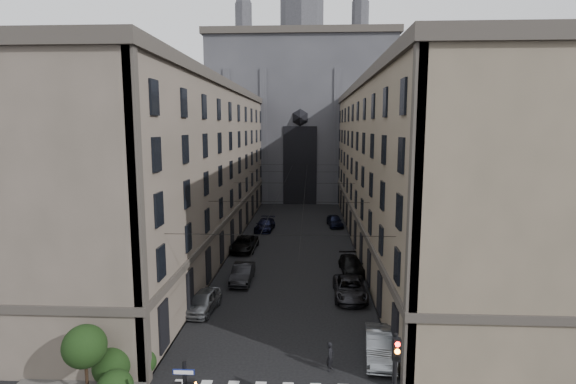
% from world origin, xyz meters
% --- Properties ---
extents(sidewalk_left, '(7.00, 80.00, 0.15)m').
position_xyz_m(sidewalk_left, '(-10.50, 36.00, 0.07)').
color(sidewalk_left, '#383533').
rests_on(sidewalk_left, ground).
extents(sidewalk_right, '(7.00, 80.00, 0.15)m').
position_xyz_m(sidewalk_right, '(10.50, 36.00, 0.07)').
color(sidewalk_right, '#383533').
rests_on(sidewalk_right, ground).
extents(building_left, '(13.60, 60.60, 18.85)m').
position_xyz_m(building_left, '(-13.44, 36.00, 9.34)').
color(building_left, '#50483D').
rests_on(building_left, ground).
extents(building_right, '(13.60, 60.60, 18.85)m').
position_xyz_m(building_right, '(13.44, 36.00, 9.34)').
color(building_right, brown).
rests_on(building_right, ground).
extents(gothic_tower, '(35.00, 23.00, 58.00)m').
position_xyz_m(gothic_tower, '(0.00, 74.96, 17.80)').
color(gothic_tower, '#2D2D33').
rests_on(gothic_tower, ground).
extents(traffic_light_right, '(0.34, 0.50, 5.20)m').
position_xyz_m(traffic_light_right, '(5.60, 1.92, 3.29)').
color(traffic_light_right, black).
rests_on(traffic_light_right, ground).
extents(shrub_cluster, '(3.90, 4.40, 3.90)m').
position_xyz_m(shrub_cluster, '(-8.72, 5.01, 1.80)').
color(shrub_cluster, black).
rests_on(shrub_cluster, sidewalk_left).
extents(tram_wires, '(14.00, 60.00, 0.43)m').
position_xyz_m(tram_wires, '(0.00, 35.63, 7.25)').
color(tram_wires, black).
rests_on(tram_wires, ground).
extents(car_left_near, '(2.36, 4.79, 1.57)m').
position_xyz_m(car_left_near, '(-6.20, 15.92, 0.79)').
color(car_left_near, slate).
rests_on(car_left_near, ground).
extents(car_left_midnear, '(1.77, 4.95, 1.63)m').
position_xyz_m(car_left_midnear, '(-4.20, 22.55, 0.81)').
color(car_left_midnear, black).
rests_on(car_left_midnear, ground).
extents(car_left_midfar, '(2.86, 5.78, 1.58)m').
position_xyz_m(car_left_midfar, '(-5.55, 32.91, 0.79)').
color(car_left_midfar, black).
rests_on(car_left_midfar, ground).
extents(car_left_far, '(2.64, 5.62, 1.59)m').
position_xyz_m(car_left_far, '(-4.20, 42.74, 0.79)').
color(car_left_far, black).
rests_on(car_left_far, ground).
extents(car_right_near, '(2.22, 5.13, 1.64)m').
position_xyz_m(car_right_near, '(6.20, 9.51, 0.82)').
color(car_right_near, slate).
rests_on(car_right_near, ground).
extents(car_right_midnear, '(2.67, 5.73, 1.59)m').
position_xyz_m(car_right_midnear, '(5.21, 19.27, 0.79)').
color(car_right_midnear, black).
rests_on(car_right_midnear, ground).
extents(car_right_midfar, '(2.47, 5.26, 1.48)m').
position_xyz_m(car_right_midfar, '(5.92, 25.72, 0.74)').
color(car_right_midfar, black).
rests_on(car_right_midfar, ground).
extents(car_right_far, '(2.41, 4.90, 1.61)m').
position_xyz_m(car_right_far, '(5.37, 45.87, 0.80)').
color(car_right_far, black).
rests_on(car_right_far, ground).
extents(pedestrian, '(0.60, 0.73, 1.72)m').
position_xyz_m(pedestrian, '(3.11, 8.00, 0.86)').
color(pedestrian, black).
rests_on(pedestrian, ground).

